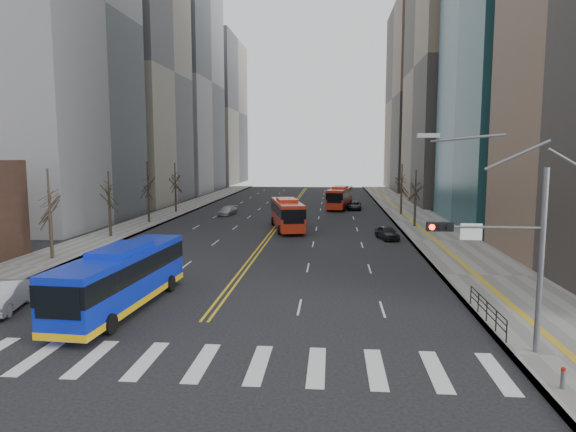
{
  "coord_description": "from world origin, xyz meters",
  "views": [
    {
      "loc": [
        6.47,
        -19.85,
        8.59
      ],
      "look_at": [
        3.72,
        11.91,
        4.66
      ],
      "focal_mm": 32.0,
      "sensor_mm": 36.0,
      "label": 1
    }
  ],
  "objects": [
    {
      "name": "ground",
      "position": [
        0.0,
        0.0,
        0.0
      ],
      "size": [
        220.0,
        220.0,
        0.0
      ],
      "primitive_type": "plane",
      "color": "black"
    },
    {
      "name": "sidewalk_right",
      "position": [
        17.5,
        45.0,
        0.07
      ],
      "size": [
        7.0,
        130.0,
        0.15
      ],
      "primitive_type": "cube",
      "color": "slate",
      "rests_on": "ground"
    },
    {
      "name": "sidewalk_left",
      "position": [
        -16.5,
        45.0,
        0.07
      ],
      "size": [
        5.0,
        130.0,
        0.15
      ],
      "primitive_type": "cube",
      "color": "slate",
      "rests_on": "ground"
    },
    {
      "name": "crosswalk",
      "position": [
        0.0,
        0.0,
        0.01
      ],
      "size": [
        26.7,
        4.0,
        0.01
      ],
      "color": "silver",
      "rests_on": "ground"
    },
    {
      "name": "centerline",
      "position": [
        0.0,
        55.0,
        0.01
      ],
      "size": [
        0.55,
        100.0,
        0.01
      ],
      "color": "gold",
      "rests_on": "ground"
    },
    {
      "name": "office_towers",
      "position": [
        0.12,
        68.51,
        23.92
      ],
      "size": [
        83.0,
        134.0,
        58.0
      ],
      "color": "gray",
      "rests_on": "ground"
    },
    {
      "name": "signal_mast",
      "position": [
        13.77,
        2.0,
        4.86
      ],
      "size": [
        5.37,
        0.37,
        9.39
      ],
      "color": "slate",
      "rests_on": "ground"
    },
    {
      "name": "pedestrian_railing",
      "position": [
        14.3,
        6.0,
        0.82
      ],
      "size": [
        0.06,
        6.06,
        1.02
      ],
      "color": "black",
      "rests_on": "sidewalk_right"
    },
    {
      "name": "street_trees",
      "position": [
        -7.18,
        34.55,
        4.87
      ],
      "size": [
        35.2,
        47.2,
        7.6
      ],
      "color": "black",
      "rests_on": "ground"
    },
    {
      "name": "blue_bus",
      "position": [
        -5.01,
        6.82,
        1.84
      ],
      "size": [
        3.32,
        12.21,
        3.52
      ],
      "color": "#0C22B6",
      "rests_on": "ground"
    },
    {
      "name": "red_bus_near",
      "position": [
        1.41,
        37.18,
        1.96
      ],
      "size": [
        4.87,
        11.36,
        3.51
      ],
      "color": "red",
      "rests_on": "ground"
    },
    {
      "name": "red_bus_far",
      "position": [
        7.65,
        59.72,
        1.92
      ],
      "size": [
        4.26,
        11.11,
        3.45
      ],
      "color": "red",
      "rests_on": "ground"
    },
    {
      "name": "car_white",
      "position": [
        -11.36,
        6.0,
        0.77
      ],
      "size": [
        2.55,
        4.91,
        1.54
      ],
      "primitive_type": "imported",
      "rotation": [
        0.0,
        0.0,
        0.21
      ],
      "color": "silver",
      "rests_on": "ground"
    },
    {
      "name": "car_dark_mid",
      "position": [
        11.96,
        31.41,
        0.67
      ],
      "size": [
        2.48,
        4.19,
        1.34
      ],
      "primitive_type": "imported",
      "rotation": [
        0.0,
        0.0,
        0.24
      ],
      "color": "black",
      "rests_on": "ground"
    },
    {
      "name": "car_silver",
      "position": [
        -8.0,
        49.79,
        0.62
      ],
      "size": [
        2.42,
        4.48,
        1.23
      ],
      "primitive_type": "imported",
      "rotation": [
        0.0,
        0.0,
        -0.17
      ],
      "color": "#ACACB2",
      "rests_on": "ground"
    },
    {
      "name": "car_dark_far",
      "position": [
        9.85,
        58.24,
        0.61
      ],
      "size": [
        2.25,
        4.49,
        1.22
      ],
      "primitive_type": "imported",
      "rotation": [
        0.0,
        0.0,
        -0.05
      ],
      "color": "black",
      "rests_on": "ground"
    }
  ]
}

